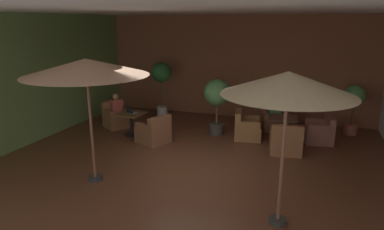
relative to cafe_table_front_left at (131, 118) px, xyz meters
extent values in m
cube|color=brown|center=(2.52, -1.91, -0.55)|extent=(9.87, 10.36, 0.02)
cube|color=brown|center=(2.52, 3.23, 1.29)|extent=(9.87, 0.08, 3.66)
cube|color=#608248|center=(-2.38, -1.91, 1.29)|extent=(0.08, 10.36, 3.66)
cube|color=silver|center=(2.52, -1.91, 3.15)|extent=(9.87, 10.36, 0.06)
cylinder|color=black|center=(0.00, 0.00, -0.53)|extent=(0.44, 0.44, 0.02)
cylinder|color=black|center=(0.00, 0.00, -0.21)|extent=(0.07, 0.07, 0.66)
cube|color=brown|center=(0.00, 0.00, 0.14)|extent=(0.82, 0.82, 0.03)
cube|color=#905C3A|center=(-0.86, 0.57, -0.32)|extent=(1.02, 1.02, 0.43)
cube|color=#905C3A|center=(-1.10, 0.73, 0.10)|extent=(0.54, 0.71, 0.41)
cube|color=#905C3A|center=(-0.66, 0.80, -0.01)|extent=(0.55, 0.43, 0.21)
cube|color=#905C3A|center=(-1.00, 0.29, -0.01)|extent=(0.55, 0.43, 0.21)
cube|color=brown|center=(0.95, -0.40, -0.32)|extent=(1.03, 1.01, 0.44)
cube|color=brown|center=(1.24, -0.53, 0.11)|extent=(0.46, 0.77, 0.40)
cube|color=brown|center=(0.79, -0.67, 0.00)|extent=(0.63, 0.37, 0.18)
cube|color=brown|center=(1.03, -0.10, 0.00)|extent=(0.63, 0.37, 0.18)
cylinder|color=black|center=(4.49, 1.08, -0.53)|extent=(0.37, 0.37, 0.02)
cylinder|color=black|center=(4.49, 1.08, -0.21)|extent=(0.07, 0.07, 0.66)
cube|color=brown|center=(4.49, 1.08, 0.14)|extent=(0.83, 0.83, 0.03)
cube|color=brown|center=(4.66, 0.08, -0.34)|extent=(0.92, 0.89, 0.40)
cube|color=brown|center=(4.71, -0.21, 0.09)|extent=(0.82, 0.30, 0.45)
cube|color=brown|center=(4.32, 0.07, -0.02)|extent=(0.23, 0.61, 0.23)
cube|color=brown|center=(4.99, 0.18, -0.02)|extent=(0.23, 0.61, 0.23)
cube|color=#8C5446|center=(5.48, 1.27, -0.33)|extent=(0.89, 0.93, 0.42)
cube|color=#8C5446|center=(5.77, 1.32, 0.07)|extent=(0.31, 0.83, 0.37)
cube|color=#8C5446|center=(5.50, 0.94, -0.02)|extent=(0.61, 0.26, 0.21)
cube|color=#8C5446|center=(5.38, 1.58, -0.02)|extent=(0.61, 0.26, 0.21)
cube|color=brown|center=(4.13, 2.03, -0.33)|extent=(1.00, 0.98, 0.41)
cube|color=brown|center=(4.02, 2.30, 0.07)|extent=(0.79, 0.43, 0.40)
cube|color=brown|center=(4.44, 2.10, -0.03)|extent=(0.33, 0.59, 0.20)
cube|color=brown|center=(3.84, 1.87, -0.03)|extent=(0.33, 0.59, 0.20)
cube|color=brown|center=(3.49, 0.89, -0.32)|extent=(0.91, 0.94, 0.43)
cube|color=brown|center=(3.20, 0.84, 0.10)|extent=(0.31, 0.83, 0.42)
cube|color=brown|center=(3.47, 1.23, -0.01)|extent=(0.61, 0.24, 0.20)
cube|color=brown|center=(3.60, 0.57, -0.01)|extent=(0.61, 0.24, 0.20)
cylinder|color=#2D2D2D|center=(0.81, -3.05, -0.50)|extent=(0.32, 0.32, 0.08)
cylinder|color=brown|center=(0.81, -3.05, 0.78)|extent=(0.06, 0.06, 2.65)
cone|color=#DFB08F|center=(0.81, -3.05, 1.98)|extent=(2.58, 2.58, 0.34)
cylinder|color=#2D2D2D|center=(4.83, -3.39, -0.50)|extent=(0.32, 0.32, 0.08)
cylinder|color=brown|center=(4.83, -3.39, 0.77)|extent=(0.06, 0.06, 2.62)
cone|color=beige|center=(4.83, -3.39, 1.95)|extent=(2.13, 2.13, 0.37)
cylinder|color=#AD5F48|center=(6.45, 2.36, -0.37)|extent=(0.41, 0.41, 0.33)
cylinder|color=brown|center=(6.45, 2.36, 0.12)|extent=(0.06, 0.06, 0.66)
sphere|color=#4B8C49|center=(6.45, 2.36, 0.72)|extent=(0.61, 0.61, 0.61)
cylinder|color=silver|center=(0.08, 2.14, -0.33)|extent=(0.38, 0.38, 0.41)
cylinder|color=brown|center=(0.08, 2.14, 0.36)|extent=(0.06, 0.06, 0.96)
sphere|color=#28632F|center=(0.08, 2.14, 1.14)|extent=(0.70, 0.70, 0.70)
cylinder|color=#39332D|center=(2.48, 0.99, -0.36)|extent=(0.47, 0.47, 0.35)
cylinder|color=brown|center=(2.48, 0.99, 0.13)|extent=(0.06, 0.06, 0.63)
sphere|color=#4C7E47|center=(2.48, 0.99, 0.79)|extent=(0.82, 0.82, 0.82)
cube|color=#48734F|center=(4.13, 2.03, 0.12)|extent=(0.45, 0.37, 0.50)
sphere|color=#846140|center=(4.13, 2.03, 0.46)|extent=(0.19, 0.19, 0.19)
cube|color=#B54A40|center=(-0.86, 0.57, 0.15)|extent=(0.39, 0.41, 0.52)
sphere|color=tan|center=(-0.86, 0.57, 0.50)|extent=(0.21, 0.21, 0.21)
cylinder|color=white|center=(0.08, -0.04, 0.21)|extent=(0.08, 0.08, 0.11)
cube|color=#9EA0A5|center=(0.04, 0.05, 0.16)|extent=(0.37, 0.31, 0.01)
cube|color=black|center=(0.01, -0.06, 0.26)|extent=(0.30, 0.11, 0.19)
camera|label=1|loc=(5.18, -8.84, 2.88)|focal=31.68mm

